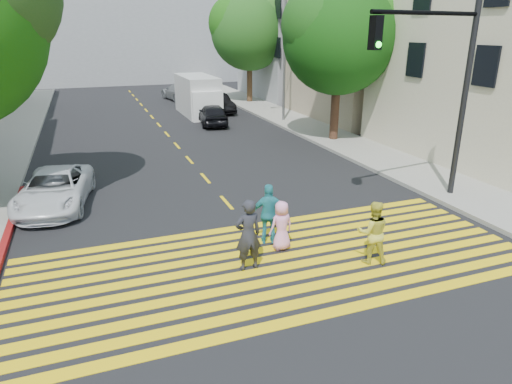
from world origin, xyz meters
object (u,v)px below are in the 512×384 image
dark_car_near (212,114)px  silver_car (180,92)px  tree_right_near (341,31)px  pedestrian_child (281,225)px  pedestrian_woman (373,232)px  traffic_signal (442,77)px  pedestrian_extra (269,214)px  tree_right_far (250,27)px  white_van (198,97)px  dark_car_parked (218,103)px  pedestrian_man (248,235)px  white_sedan (55,189)px

dark_car_near → silver_car: 11.65m
tree_right_near → pedestrian_child: size_ratio=6.02×
pedestrian_woman → traffic_signal: bearing=-123.4°
tree_right_near → pedestrian_extra: 14.18m
dark_car_near → traffic_signal: bearing=109.3°
dark_car_near → traffic_signal: 16.94m
pedestrian_woman → pedestrian_extra: bearing=-23.0°
pedestrian_child → silver_car: size_ratio=0.28×
silver_car → traffic_signal: traffic_signal is taller
tree_right_far → white_van: bearing=-142.9°
pedestrian_child → dark_car_parked: pedestrian_child is taller
pedestrian_woman → traffic_signal: traffic_signal is taller
dark_car_parked → tree_right_far: bearing=40.2°
traffic_signal → silver_car: bearing=88.3°
pedestrian_man → white_van: (4.17, 22.35, 0.34)m
tree_right_near → pedestrian_child: 14.52m
pedestrian_extra → pedestrian_woman: bearing=151.9°
tree_right_near → white_van: tree_right_near is taller
silver_car → pedestrian_child: bearing=74.8°
pedestrian_man → traffic_signal: bearing=-165.3°
dark_car_near → white_van: bearing=-83.1°
pedestrian_woman → dark_car_near: bearing=-71.5°
pedestrian_woman → silver_car: bearing=-70.8°
pedestrian_man → pedestrian_child: pedestrian_man is taller
tree_right_far → white_van: 8.28m
pedestrian_man → pedestrian_extra: 1.64m
silver_car → dark_car_near: bearing=79.7°
tree_right_near → pedestrian_extra: bearing=-127.7°
white_sedan → pedestrian_woman: bearing=-33.1°
tree_right_far → pedestrian_child: 27.56m
pedestrian_child → pedestrian_man: bearing=23.1°
pedestrian_man → pedestrian_extra: bearing=-133.2°
silver_car → white_van: white_van is taller
tree_right_far → pedestrian_extra: tree_right_far is taller
white_sedan → traffic_signal: (12.29, -4.12, 3.71)m
tree_right_near → pedestrian_woman: tree_right_near is taller
tree_right_near → tree_right_far: size_ratio=0.96×
pedestrian_man → white_sedan: 8.01m
white_van → traffic_signal: traffic_signal is taller
dark_car_near → dark_car_parked: (1.60, 4.31, -0.00)m
silver_car → white_van: bearing=79.4°
dark_car_near → pedestrian_extra: bearing=87.4°
tree_right_near → white_sedan: (-13.97, -5.35, -5.11)m
pedestrian_child → pedestrian_extra: 0.55m
tree_right_near → white_sedan: tree_right_near is taller
pedestrian_extra → white_van: size_ratio=0.30×
pedestrian_man → tree_right_far: bearing=-112.3°
traffic_signal → pedestrian_child: bearing=-174.2°
dark_car_parked → traffic_signal: (1.80, -20.49, 3.67)m
pedestrian_woman → dark_car_parked: size_ratio=0.41×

